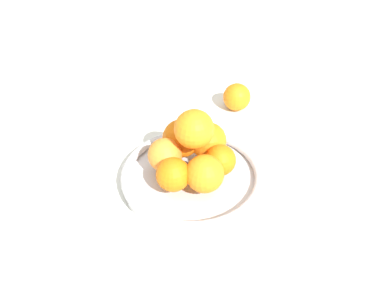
% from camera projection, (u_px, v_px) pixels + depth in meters
% --- Properties ---
extents(ground_plane, '(4.00, 4.00, 0.00)m').
position_uv_depth(ground_plane, '(192.00, 183.00, 0.81)').
color(ground_plane, silver).
extents(fruit_bowl, '(0.30, 0.30, 0.04)m').
position_uv_depth(fruit_bowl, '(192.00, 176.00, 0.80)').
color(fruit_bowl, silver).
rests_on(fruit_bowl, ground_plane).
extents(orange_pile, '(0.18, 0.20, 0.14)m').
position_uv_depth(orange_pile, '(192.00, 150.00, 0.76)').
color(orange_pile, orange).
rests_on(orange_pile, fruit_bowl).
extents(stray_orange, '(0.08, 0.08, 0.08)m').
position_uv_depth(stray_orange, '(237.00, 97.00, 1.02)').
color(stray_orange, orange).
rests_on(stray_orange, ground_plane).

